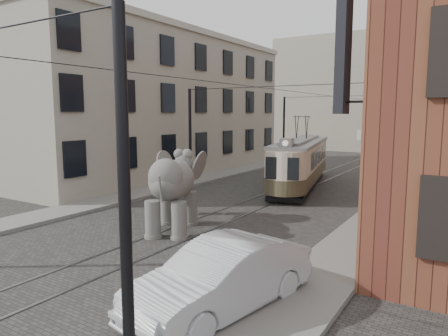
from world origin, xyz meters
The scene contains 10 objects.
ground centered at (0.00, 0.00, 0.00)m, with size 120.00×120.00×0.00m, color #3F3D3A.
tram_rails centered at (0.00, 0.00, 0.01)m, with size 1.54×80.00×0.02m, color slate, non-canonical shape.
sidewalk_right centered at (6.00, 0.00, 0.07)m, with size 2.00×60.00×0.15m, color slate.
sidewalk_left centered at (-6.50, 0.00, 0.07)m, with size 2.00×60.00×0.15m, color slate.
stucco_building centered at (-11.00, 10.00, 5.00)m, with size 7.00×24.00×10.00m, color #A29A86.
distant_block centered at (0.00, 40.00, 7.00)m, with size 28.00×10.00×14.00m, color #A29A86.
catenary centered at (-0.20, 5.00, 3.00)m, with size 11.00×30.20×6.00m, color black, non-canonical shape.
tram centered at (0.04, 9.88, 2.19)m, with size 2.27×11.02×4.37m, color beige, non-canonical shape.
elephant centered at (-0.47, -2.05, 1.53)m, with size 2.75×5.00×3.06m, color slate, non-canonical shape.
parked_car centered at (4.65, -6.53, 0.80)m, with size 1.72×4.88×1.61m, color #BABBBF.
Camera 1 is at (9.43, -14.08, 4.50)m, focal length 32.86 mm.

